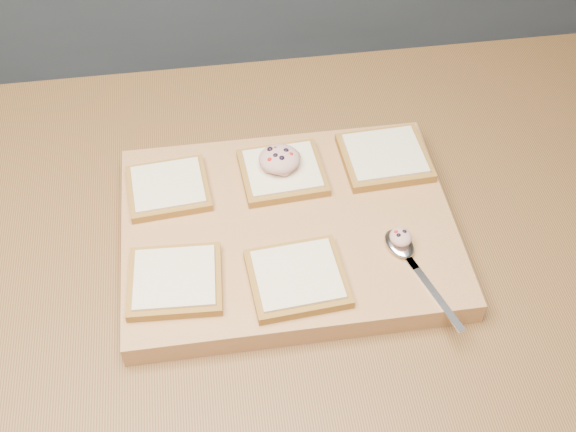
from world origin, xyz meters
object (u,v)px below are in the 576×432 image
at_px(tuna_salad_dollop, 279,159).
at_px(spoon, 404,251).
at_px(bread_far_center, 282,172).
at_px(cutting_board, 288,230).

distance_m(tuna_salad_dollop, spoon, 0.22).
bearing_deg(bread_far_center, spoon, -49.44).
xyz_separation_m(tuna_salad_dollop, spoon, (0.14, -0.17, -0.03)).
height_order(cutting_board, tuna_salad_dollop, tuna_salad_dollop).
bearing_deg(spoon, bread_far_center, 130.56).
relative_size(cutting_board, tuna_salad_dollop, 7.59).
relative_size(tuna_salad_dollop, spoon, 0.35).
height_order(cutting_board, spoon, spoon).
height_order(cutting_board, bread_far_center, bread_far_center).
bearing_deg(tuna_salad_dollop, spoon, -49.49).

